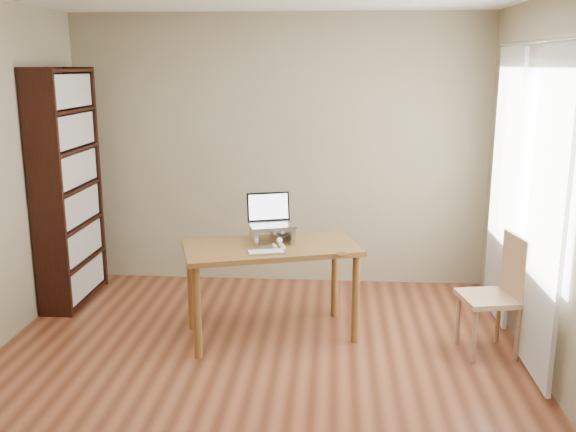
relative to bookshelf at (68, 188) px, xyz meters
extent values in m
cube|color=#562816|center=(1.83, -1.55, -1.06)|extent=(4.00, 4.50, 0.02)
cube|color=gray|center=(1.83, 0.71, 0.25)|extent=(4.00, 0.02, 2.60)
cube|color=gray|center=(1.83, -3.81, 0.25)|extent=(4.00, 0.02, 2.60)
cube|color=white|center=(3.81, -0.75, 0.35)|extent=(0.01, 1.80, 1.40)
cube|color=black|center=(-0.01, -0.43, 0.00)|extent=(0.30, 0.04, 2.10)
cube|color=black|center=(-0.01, 0.43, 0.00)|extent=(0.30, 0.04, 2.10)
cube|color=black|center=(-0.15, 0.00, 0.00)|extent=(0.02, 0.90, 2.10)
cube|color=black|center=(-0.01, 0.00, -1.02)|extent=(0.30, 0.84, 0.02)
cube|color=black|center=(0.02, 0.00, -0.85)|extent=(0.20, 0.78, 0.28)
cube|color=black|center=(-0.01, 0.00, -0.68)|extent=(0.30, 0.84, 0.03)
cube|color=black|center=(0.02, 0.00, -0.51)|extent=(0.20, 0.78, 0.28)
cube|color=black|center=(-0.01, 0.00, -0.34)|extent=(0.30, 0.84, 0.02)
cube|color=black|center=(0.02, 0.00, -0.17)|extent=(0.20, 0.78, 0.28)
cube|color=black|center=(-0.01, 0.00, 0.00)|extent=(0.30, 0.84, 0.02)
cube|color=black|center=(0.02, 0.00, 0.17)|extent=(0.20, 0.78, 0.28)
cube|color=black|center=(-0.01, 0.00, 0.34)|extent=(0.30, 0.84, 0.02)
cube|color=black|center=(0.02, 0.00, 0.51)|extent=(0.20, 0.78, 0.28)
cube|color=black|center=(-0.01, 0.00, 0.68)|extent=(0.30, 0.84, 0.02)
cube|color=black|center=(0.02, 0.00, 0.85)|extent=(0.20, 0.78, 0.28)
cube|color=black|center=(-0.01, 0.00, 1.02)|extent=(0.30, 0.84, 0.03)
cube|color=white|center=(3.75, -1.30, 0.10)|extent=(0.03, 0.70, 2.20)
cube|color=white|center=(3.75, -0.20, 0.10)|extent=(0.03, 0.70, 2.20)
cylinder|color=silver|center=(3.75, -0.75, 1.23)|extent=(0.03, 1.90, 0.03)
cube|color=brown|center=(1.89, -0.68, -0.32)|extent=(1.48, 1.04, 0.04)
cylinder|color=brown|center=(1.28, -0.41, -0.70)|extent=(0.06, 0.06, 0.71)
cylinder|color=brown|center=(2.50, -0.41, -0.70)|extent=(0.06, 0.06, 0.71)
cylinder|color=brown|center=(1.28, -0.96, -0.70)|extent=(0.06, 0.06, 0.71)
cylinder|color=brown|center=(2.50, -0.96, -0.70)|extent=(0.06, 0.06, 0.71)
cube|color=silver|center=(1.75, -0.60, -0.24)|extent=(0.03, 0.25, 0.12)
cube|color=silver|center=(2.04, -0.60, -0.24)|extent=(0.03, 0.25, 0.12)
cube|color=silver|center=(1.89, -0.60, -0.17)|extent=(0.32, 0.25, 0.01)
cube|color=silver|center=(1.89, -0.60, -0.16)|extent=(0.40, 0.33, 0.02)
cube|color=black|center=(1.89, -0.46, -0.04)|extent=(0.34, 0.15, 0.23)
cube|color=white|center=(1.89, -0.47, -0.04)|extent=(0.31, 0.13, 0.20)
cube|color=silver|center=(1.88, -0.90, -0.29)|extent=(0.30, 0.19, 0.02)
cube|color=silver|center=(1.88, -0.90, -0.28)|extent=(0.28, 0.16, 0.00)
cylinder|color=brown|center=(2.44, -0.89, -0.30)|extent=(0.09, 0.09, 0.01)
ellipsoid|color=#3F3731|center=(1.91, -0.57, -0.23)|extent=(0.17, 0.39, 0.13)
ellipsoid|color=#3F3731|center=(1.91, -0.46, -0.24)|extent=(0.15, 0.16, 0.12)
ellipsoid|color=#3F3731|center=(1.91, -0.76, -0.21)|extent=(0.10, 0.10, 0.09)
ellipsoid|color=white|center=(1.91, -0.72, -0.25)|extent=(0.09, 0.09, 0.08)
sphere|color=white|center=(1.91, -0.80, -0.23)|extent=(0.05, 0.05, 0.05)
cone|color=#3F3731|center=(1.88, -0.76, -0.17)|extent=(0.03, 0.04, 0.04)
cone|color=#3F3731|center=(1.94, -0.76, -0.17)|extent=(0.03, 0.04, 0.04)
cylinder|color=white|center=(1.88, -0.77, -0.28)|extent=(0.03, 0.09, 0.03)
cylinder|color=white|center=(1.94, -0.77, -0.28)|extent=(0.03, 0.09, 0.03)
cylinder|color=#3F3731|center=(2.00, -0.44, -0.28)|extent=(0.14, 0.21, 0.03)
cube|color=tan|center=(3.53, -0.87, -0.62)|extent=(0.47, 0.47, 0.04)
cylinder|color=tan|center=(3.37, -1.04, -0.83)|extent=(0.04, 0.04, 0.43)
cylinder|color=tan|center=(3.70, -1.04, -0.83)|extent=(0.04, 0.04, 0.43)
cylinder|color=tan|center=(3.37, -0.71, -0.83)|extent=(0.04, 0.04, 0.43)
cylinder|color=tan|center=(3.70, -0.71, -0.83)|extent=(0.04, 0.04, 0.43)
cube|color=tan|center=(3.72, -0.87, -0.38)|extent=(0.10, 0.38, 0.48)
camera|label=1|loc=(2.38, -5.46, 1.07)|focal=40.00mm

